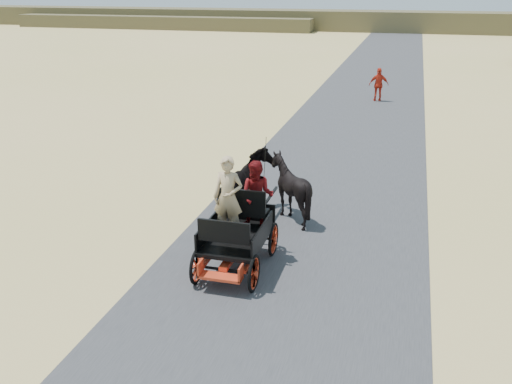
% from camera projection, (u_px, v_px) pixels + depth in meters
% --- Properties ---
extents(ground, '(140.00, 140.00, 0.00)m').
position_uv_depth(ground, '(308.00, 228.00, 14.67)').
color(ground, tan).
extents(road, '(6.00, 140.00, 0.01)m').
position_uv_depth(road, '(308.00, 228.00, 14.67)').
color(road, '#38383A').
rests_on(road, ground).
extents(ridge_far, '(140.00, 6.00, 2.40)m').
position_uv_depth(ridge_far, '(398.00, 21.00, 70.32)').
color(ridge_far, brown).
rests_on(ridge_far, ground).
extents(ridge_near, '(40.00, 4.00, 1.60)m').
position_uv_depth(ridge_near, '(161.00, 22.00, 74.21)').
color(ridge_near, brown).
rests_on(ridge_near, ground).
extents(carriage, '(1.30, 2.40, 0.72)m').
position_uv_depth(carriage, '(237.00, 252.00, 12.58)').
color(carriage, black).
rests_on(carriage, ground).
extents(horse_left, '(0.91, 2.01, 1.70)m').
position_uv_depth(horse_left, '(250.00, 185.00, 15.25)').
color(horse_left, black).
rests_on(horse_left, ground).
extents(horse_right, '(1.37, 1.54, 1.70)m').
position_uv_depth(horse_right, '(290.00, 188.00, 14.98)').
color(horse_right, black).
rests_on(horse_right, ground).
extents(driver_man, '(0.66, 0.43, 1.80)m').
position_uv_depth(driver_man, '(228.00, 197.00, 12.23)').
color(driver_man, tan).
rests_on(driver_man, carriage).
extents(passenger_woman, '(0.77, 0.60, 1.58)m').
position_uv_depth(passenger_woman, '(257.00, 195.00, 12.64)').
color(passenger_woman, '#660C0F').
rests_on(passenger_woman, carriage).
extents(pedestrian, '(1.06, 0.58, 1.73)m').
position_uv_depth(pedestrian, '(379.00, 85.00, 29.76)').
color(pedestrian, red).
rests_on(pedestrian, ground).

